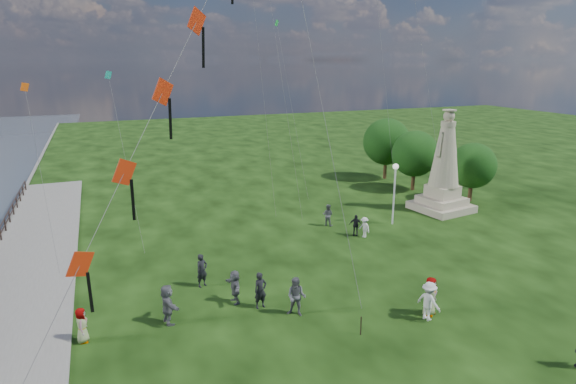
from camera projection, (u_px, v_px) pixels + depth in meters
name	position (u px, v px, depth m)	size (l,w,h in m)	color
statue	(444.00, 173.00, 38.52)	(4.55, 4.55, 8.16)	tan
lamppost	(395.00, 181.00, 35.12)	(0.43, 0.43, 4.62)	silver
tree_row	(414.00, 151.00, 45.61)	(6.64, 14.15, 6.23)	#382314
person_0	(260.00, 290.00, 23.62)	(0.68, 0.44, 1.85)	black
person_1	(296.00, 297.00, 22.88)	(0.95, 0.58, 1.95)	#595960
person_2	(429.00, 301.00, 22.52)	(1.23, 0.63, 1.90)	silver
person_4	(430.00, 296.00, 22.96)	(0.94, 0.58, 1.92)	#595960
person_5	(168.00, 304.00, 22.19)	(1.79, 0.77, 1.93)	#595960
person_6	(202.00, 270.00, 25.86)	(0.67, 0.44, 1.85)	black
person_7	(328.00, 215.00, 35.47)	(0.80, 0.49, 1.64)	#595960
person_8	(364.00, 227.00, 33.15)	(0.93, 0.48, 1.44)	silver
person_9	(356.00, 225.00, 33.51)	(0.89, 0.45, 1.51)	black
person_10	(82.00, 325.00, 20.75)	(0.78, 0.48, 1.60)	#595960
person_11	(235.00, 287.00, 24.14)	(1.61, 0.69, 1.73)	#595960
red_kite_train	(178.00, 67.00, 17.31)	(11.42, 9.35, 18.72)	black
small_kites	(273.00, 27.00, 36.77)	(31.38, 13.86, 27.89)	teal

